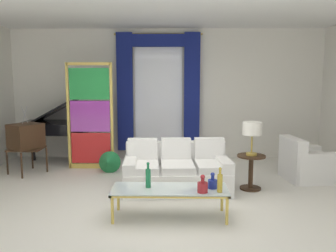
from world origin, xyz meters
name	(u,v)px	position (x,y,z in m)	size (l,w,h in m)	color
ground_plane	(163,201)	(0.00, 0.00, 0.00)	(16.00, 16.00, 0.00)	silver
wall_rear	(167,94)	(0.00, 3.06, 1.50)	(8.00, 0.12, 3.00)	white
ceiling_slab	(164,10)	(0.00, 0.80, 3.02)	(8.00, 7.60, 0.04)	white
curtained_window	(158,84)	(-0.19, 2.89, 1.74)	(2.00, 0.17, 2.70)	white
couch_white_long	(177,172)	(0.22, 0.57, 0.30)	(1.81, 1.03, 0.86)	white
coffee_table	(170,191)	(0.12, -0.63, 0.38)	(1.58, 0.57, 0.41)	silver
bottle_blue_decanter	(220,182)	(0.78, -0.79, 0.55)	(0.07, 0.07, 0.34)	gold
bottle_crystal_tall	(148,177)	(-0.18, -0.60, 0.56)	(0.07, 0.07, 0.35)	#196B3D
bottle_amber_squat	(203,186)	(0.55, -0.80, 0.49)	(0.14, 0.14, 0.24)	maroon
bottle_ruby_flask	(213,183)	(0.70, -0.62, 0.48)	(0.13, 0.13, 0.22)	navy
vintage_tv	(26,137)	(-2.75, 1.54, 0.73)	(0.75, 0.77, 1.35)	#382314
armchair_white	(305,165)	(2.62, 1.18, 0.29)	(0.91, 0.90, 0.80)	white
stained_glass_divider	(90,118)	(-1.56, 1.94, 1.06)	(0.95, 0.05, 2.20)	gold
peacock_figurine	(109,163)	(-1.12, 1.54, 0.22)	(0.44, 0.60, 0.50)	beige
round_side_table	(251,169)	(1.49, 0.61, 0.36)	(0.48, 0.48, 0.59)	#382314
table_lamp_brass	(252,130)	(1.49, 0.61, 1.03)	(0.32, 0.32, 0.57)	#B29338
grand_piano	(56,126)	(-2.51, 2.63, 0.80)	(1.50, 1.10, 1.40)	black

